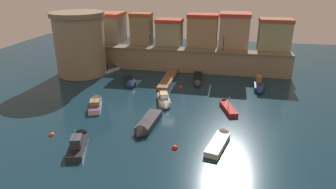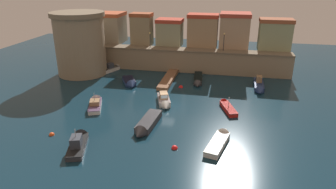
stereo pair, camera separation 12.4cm
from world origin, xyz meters
TOP-DOWN VIEW (x-y plane):
  - ground_plane at (0.00, 0.00)m, footprint 97.79×97.79m
  - quay_wall at (0.00, 17.69)m, footprint 40.01×3.09m
  - old_town_backdrop at (0.24, 21.35)m, footprint 39.04×5.96m
  - fortress_tower at (-18.83, 12.08)m, footprint 9.78×9.78m
  - pier_dock at (-1.87, 11.05)m, footprint 1.86×10.50m
  - quay_lamp_0 at (-6.88, 17.69)m, footprint 0.32×0.32m
  - quay_lamp_1 at (7.34, 17.69)m, footprint 0.32×0.32m
  - moored_boat_0 at (3.39, 11.51)m, footprint 2.03×7.45m
  - moored_boat_1 at (13.76, 10.19)m, footprint 1.70×6.96m
  - moored_boat_2 at (-7.96, 7.72)m, footprint 4.04×5.47m
  - moored_boat_3 at (8.66, 1.10)m, footprint 3.05×6.01m
  - moored_boat_4 at (-10.05, -1.83)m, footprint 3.59×6.34m
  - moored_boat_5 at (8.18, -8.71)m, footprint 3.01×6.77m
  - moored_boat_6 at (-7.34, -12.37)m, footprint 3.49×6.67m
  - moored_boat_7 at (-0.98, -7.10)m, footprint 2.27×7.28m
  - moored_boat_8 at (-0.36, 0.61)m, footprint 3.16×5.61m
  - moored_boat_9 at (-14.06, 14.73)m, footprint 3.81×6.27m
  - mooring_buoy_0 at (0.89, 8.12)m, footprint 0.72×0.72m
  - mooring_buoy_1 at (3.35, -11.06)m, footprint 0.71×0.71m
  - mooring_buoy_2 at (-11.55, -11.06)m, footprint 0.64×0.64m

SIDE VIEW (x-z plane):
  - ground_plane at x=0.00m, z-range 0.00..0.00m
  - mooring_buoy_0 at x=0.89m, z-range -0.36..0.36m
  - mooring_buoy_1 at x=3.35m, z-range -0.36..0.36m
  - mooring_buoy_2 at x=-11.55m, z-range -0.32..0.32m
  - pier_dock at x=-1.87m, z-range -0.06..0.64m
  - moored_boat_3 at x=8.66m, z-range -0.83..1.46m
  - moored_boat_5 at x=8.18m, z-range -0.39..1.08m
  - moored_boat_0 at x=3.39m, z-range -0.27..1.05m
  - moored_boat_2 at x=-7.96m, z-range -0.44..1.25m
  - moored_boat_4 at x=-10.05m, z-range -1.02..1.87m
  - moored_boat_7 at x=-0.98m, z-range -0.39..1.27m
  - moored_boat_6 at x=-7.34m, z-range -1.07..2.00m
  - moored_boat_1 at x=13.76m, z-range -0.55..1.55m
  - moored_boat_9 at x=-14.06m, z-range -0.46..1.46m
  - moored_boat_8 at x=-0.36m, z-range -0.44..1.50m
  - quay_wall at x=0.00m, z-range 0.01..4.38m
  - fortress_tower at x=-18.83m, z-range 0.06..11.60m
  - quay_lamp_0 at x=-6.88m, z-range 4.90..7.88m
  - quay_lamp_1 at x=7.34m, z-range 4.93..8.26m
  - old_town_backdrop at x=0.24m, z-range 3.89..10.71m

